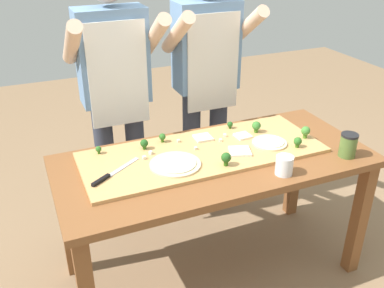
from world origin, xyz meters
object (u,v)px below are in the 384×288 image
Objects in this scene: broccoli_floret_center_right at (298,142)px; broccoli_floret_center_left at (256,126)px; broccoli_floret_back_right at (144,144)px; broccoli_floret_back_mid at (306,131)px; pizza_whole_white_garlic at (270,143)px; broccoli_floret_back_left at (230,125)px; chefs_knife at (110,175)px; pizza_slice_far_left at (203,138)px; cheese_crumble_c at (178,141)px; pizza_whole_cheese_artichoke at (175,164)px; sauce_jar at (348,145)px; cheese_crumble_b at (225,135)px; prep_table at (215,175)px; cheese_crumble_d at (144,158)px; flour_cup at (284,166)px; cheese_crumble_f at (196,148)px; cook_right at (206,74)px; pizza_slice_near_left at (240,151)px; broccoli_floret_front_right at (227,158)px; cheese_crumble_a at (220,140)px; broccoli_floret_front_left at (99,149)px; cheese_crumble_e at (151,153)px; pizza_slice_center at (243,136)px; broccoli_floret_front_mid at (162,137)px; cook_left at (115,86)px.

broccoli_floret_center_right is 0.27m from broccoli_floret_center_left.
broccoli_floret_back_right is 0.81× the size of broccoli_floret_back_mid.
broccoli_floret_back_left is at bearing 112.31° from pizza_whole_white_garlic.
chefs_knife reaches higher than pizza_slice_far_left.
broccoli_floret_back_mid is 4.73× the size of cheese_crumble_c.
pizza_whole_cheese_artichoke is 0.91m from sauce_jar.
chefs_knife is 0.72m from cheese_crumble_b.
broccoli_floret_back_mid is at bearing -38.34° from broccoli_floret_center_left.
broccoli_floret_back_left reaches higher than prep_table.
flour_cup is at bearing -32.38° from cheese_crumble_d.
sauce_jar is (0.72, -0.34, 0.04)m from cheese_crumble_f.
pizza_whole_white_garlic reaches higher than cheese_crumble_c.
broccoli_floret_center_left is (0.56, 0.17, 0.03)m from pizza_whole_cheese_artichoke.
cheese_crumble_d is 0.84m from cook_right.
cheese_crumble_c reaches higher than pizza_slice_near_left.
cook_right is at bearing 72.56° from broccoli_floret_front_right.
pizza_whole_cheese_artichoke is 0.59m from broccoli_floret_center_left.
cheese_crumble_a is at bearing 104.17° from pizza_slice_near_left.
cheese_crumble_b is at bearing -131.45° from broccoli_floret_back_left.
cheese_crumble_b is 0.27m from cheese_crumble_c.
broccoli_floret_center_left is 0.04× the size of cook_right.
broccoli_floret_front_right is 0.43m from broccoli_floret_center_left.
flour_cup reaches higher than pizza_whole_cheese_artichoke.
broccoli_floret_back_left reaches higher than pizza_slice_near_left.
broccoli_floret_front_left is 0.60× the size of broccoli_floret_front_right.
broccoli_floret_center_right is 0.44m from broccoli_floret_front_right.
cheese_crumble_e is 0.14× the size of sauce_jar.
pizza_slice_center is 4.70× the size of cheese_crumble_e.
flour_cup is at bearing -28.65° from pizza_whole_cheese_artichoke.
pizza_whole_white_garlic is at bearing 71.71° from flour_cup.
broccoli_floret_front_right reaches higher than pizza_whole_white_garlic.
pizza_slice_near_left is 0.47m from cheese_crumble_e.
broccoli_floret_back_right reaches higher than cheese_crumble_c.
broccoli_floret_front_right is at bearing -169.29° from broccoli_floret_back_mid.
pizza_whole_cheese_artichoke reaches higher than pizza_slice_center.
pizza_slice_far_left is at bearing 40.92° from pizza_whole_cheese_artichoke.
broccoli_floret_front_mid is at bearing 156.73° from cheese_crumble_c.
pizza_slice_center is at bearing 1.34° from cheese_crumble_a.
pizza_slice_near_left is 0.43m from broccoli_floret_front_mid.
cook_right is (0.37, 0.44, 0.21)m from cheese_crumble_c.
prep_table is at bearing -59.84° from cheese_crumble_c.
cheese_crumble_b is 0.18× the size of flour_cup.
flour_cup is at bearing -65.13° from pizza_slice_far_left.
pizza_slice_far_left is 5.52× the size of cheese_crumble_d.
cook_left reaches higher than sauce_jar.
cheese_crumble_e is at bearing -169.58° from pizza_slice_far_left.
broccoli_floret_front_right is (-0.32, -0.12, 0.04)m from pizza_whole_white_garlic.
broccoli_floret_back_right is 3.85× the size of cheese_crumble_c.
broccoli_floret_center_right is 0.82m from cheese_crumble_d.
flour_cup is 0.95m from cook_right.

